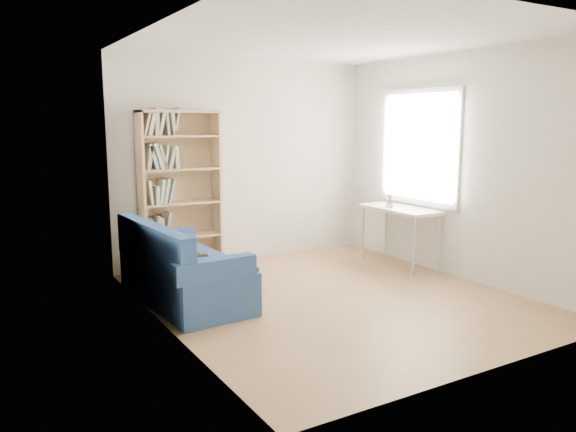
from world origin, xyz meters
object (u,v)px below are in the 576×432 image
object	(u,v)px
sofa	(181,271)
desk	(400,214)
bookshelf	(180,199)
pen_cup	(390,203)

from	to	relation	value
sofa	desk	xyz separation A→B (m)	(2.86, -0.04, 0.35)
bookshelf	desk	distance (m)	2.72
desk	bookshelf	bearing A→B (deg)	154.17
sofa	pen_cup	bearing A→B (deg)	-3.29
bookshelf	desk	bearing A→B (deg)	-25.83
bookshelf	pen_cup	xyz separation A→B (m)	(2.33, -1.11, -0.08)
desk	pen_cup	world-z (taller)	pen_cup
bookshelf	desk	size ratio (longest dim) A/B	1.81
sofa	desk	distance (m)	2.88
sofa	desk	bearing A→B (deg)	-4.78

